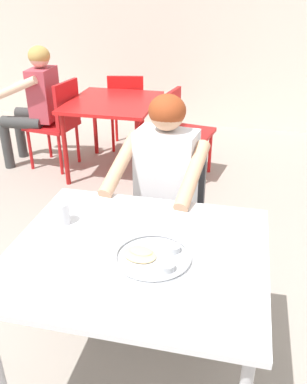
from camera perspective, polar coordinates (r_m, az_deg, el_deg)
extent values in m
cube|color=gray|center=(2.27, -0.71, -24.59)|extent=(12.00, 12.00, 0.05)
cube|color=silver|center=(1.76, -2.27, -8.45)|extent=(1.08, 0.92, 0.03)
cylinder|color=#B2B2B7|center=(2.42, -10.77, -8.52)|extent=(0.04, 0.04, 0.72)
cylinder|color=#B2B2B7|center=(2.26, 12.67, -11.65)|extent=(0.04, 0.04, 0.72)
cylinder|color=#B7BABF|center=(1.70, -0.09, -9.11)|extent=(0.32, 0.32, 0.01)
torus|color=#B7BABF|center=(1.69, -0.09, -8.81)|extent=(0.32, 0.32, 0.01)
cylinder|color=#B2B5BA|center=(1.63, 1.89, -10.28)|extent=(0.06, 0.06, 0.03)
cylinder|color=maroon|center=(1.62, 1.89, -10.13)|extent=(0.05, 0.05, 0.01)
cylinder|color=#B2B5BA|center=(1.73, 2.70, -7.75)|extent=(0.06, 0.06, 0.03)
cylinder|color=#B77F23|center=(1.72, 2.71, -7.61)|extent=(0.05, 0.05, 0.01)
ellipsoid|color=#DBB77A|center=(1.70, -1.92, -8.62)|extent=(0.17, 0.15, 0.01)
ellipsoid|color=tan|center=(1.71, -1.79, -8.10)|extent=(0.11, 0.08, 0.01)
cylinder|color=silver|center=(1.95, -12.60, -2.86)|extent=(0.08, 0.08, 0.10)
cylinder|color=#593319|center=(1.93, -12.70, -2.06)|extent=(0.07, 0.07, 0.02)
cube|color=#3F3F44|center=(2.59, 1.88, -3.22)|extent=(0.44, 0.44, 0.04)
cube|color=#3F3F44|center=(2.65, 3.20, 2.45)|extent=(0.38, 0.08, 0.37)
cylinder|color=#3F3F44|center=(2.56, 4.07, -9.94)|extent=(0.03, 0.03, 0.42)
cylinder|color=#3F3F44|center=(2.64, -2.59, -8.50)|extent=(0.03, 0.03, 0.42)
cylinder|color=#3F3F44|center=(2.81, 5.92, -6.23)|extent=(0.03, 0.03, 0.42)
cylinder|color=#3F3F44|center=(2.88, -0.19, -5.05)|extent=(0.03, 0.03, 0.42)
cylinder|color=#393939|center=(2.33, 1.92, -13.73)|extent=(0.10, 0.10, 0.46)
cylinder|color=#393939|center=(2.32, 3.60, -5.66)|extent=(0.17, 0.41, 0.12)
cylinder|color=#393939|center=(2.42, -4.98, -12.06)|extent=(0.10, 0.10, 0.46)
cylinder|color=#393939|center=(2.41, -3.25, -4.30)|extent=(0.17, 0.41, 0.12)
cube|color=silver|center=(2.40, 1.76, 2.63)|extent=(0.36, 0.24, 0.51)
cylinder|color=tan|center=(2.15, 5.44, 2.38)|extent=(0.13, 0.46, 0.25)
cylinder|color=tan|center=(2.28, -4.57, 3.92)|extent=(0.13, 0.46, 0.25)
sphere|color=tan|center=(2.27, 1.89, 10.80)|extent=(0.19, 0.19, 0.19)
ellipsoid|color=maroon|center=(2.27, 1.90, 11.14)|extent=(0.21, 0.20, 0.18)
cube|color=red|center=(4.01, -5.68, 12.22)|extent=(0.81, 0.92, 0.03)
cylinder|color=#A31414|center=(3.90, -12.08, 5.66)|extent=(0.04, 0.04, 0.69)
cylinder|color=#A31414|center=(3.68, -2.19, 4.90)|extent=(0.04, 0.04, 0.69)
cylinder|color=#A31414|center=(4.59, -8.08, 9.37)|extent=(0.04, 0.04, 0.69)
cylinder|color=#A31414|center=(4.40, 0.48, 8.84)|extent=(0.04, 0.04, 0.69)
cube|color=red|center=(4.32, -13.83, 8.91)|extent=(0.49, 0.47, 0.04)
cube|color=red|center=(4.14, -11.84, 11.74)|extent=(0.09, 0.39, 0.43)
cylinder|color=red|center=(4.37, -16.63, 5.60)|extent=(0.03, 0.03, 0.42)
cylinder|color=red|center=(4.62, -14.21, 7.10)|extent=(0.03, 0.03, 0.42)
cylinder|color=red|center=(4.17, -12.73, 5.04)|extent=(0.03, 0.03, 0.42)
cylinder|color=red|center=(4.43, -10.40, 6.62)|extent=(0.03, 0.03, 0.42)
cube|color=red|center=(3.96, 5.01, 8.07)|extent=(0.48, 0.49, 0.04)
cube|color=red|center=(3.96, 2.51, 11.20)|extent=(0.11, 0.40, 0.37)
cylinder|color=red|center=(4.15, 7.79, 5.45)|extent=(0.03, 0.03, 0.43)
cylinder|color=red|center=(3.85, 6.34, 3.69)|extent=(0.03, 0.03, 0.43)
cylinder|color=red|center=(4.24, 3.55, 6.15)|extent=(0.03, 0.03, 0.43)
cylinder|color=red|center=(3.95, 1.82, 4.48)|extent=(0.03, 0.03, 0.43)
cube|color=red|center=(4.73, -3.55, 11.13)|extent=(0.47, 0.48, 0.04)
cube|color=red|center=(4.49, -3.86, 13.14)|extent=(0.38, 0.11, 0.41)
cylinder|color=red|center=(4.97, -5.14, 9.23)|extent=(0.03, 0.03, 0.41)
cylinder|color=red|center=(4.94, -1.46, 9.23)|extent=(0.03, 0.03, 0.41)
cylinder|color=red|center=(4.66, -5.61, 7.93)|extent=(0.03, 0.03, 0.41)
cylinder|color=red|center=(4.63, -1.70, 7.92)|extent=(0.03, 0.03, 0.41)
cylinder|color=#383838|center=(4.48, -19.56, 5.90)|extent=(0.10, 0.10, 0.45)
cylinder|color=#383838|center=(4.30, -17.75, 9.08)|extent=(0.40, 0.14, 0.12)
cylinder|color=#383838|center=(4.72, -17.87, 7.28)|extent=(0.10, 0.10, 0.45)
cylinder|color=#383838|center=(4.55, -16.08, 10.32)|extent=(0.40, 0.14, 0.12)
cube|color=#B23F4C|center=(4.27, -14.90, 12.88)|extent=(0.21, 0.35, 0.50)
cylinder|color=beige|center=(4.15, -18.55, 13.40)|extent=(0.46, 0.10, 0.25)
cylinder|color=beige|center=(4.51, -16.14, 14.79)|extent=(0.46, 0.10, 0.25)
sphere|color=beige|center=(4.20, -15.50, 17.49)|extent=(0.19, 0.19, 0.19)
ellipsoid|color=tan|center=(4.20, -15.52, 17.68)|extent=(0.21, 0.20, 0.18)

